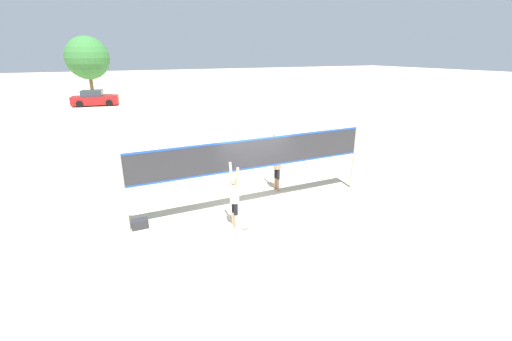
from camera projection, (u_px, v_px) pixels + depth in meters
name	position (u px, v px, depth m)	size (l,w,h in m)	color
ground_plane	(256.00, 207.00, 11.94)	(200.00, 200.00, 0.00)	beige
volleyball_net	(256.00, 160.00, 11.38)	(8.58, 0.14, 2.46)	beige
player_spiker	(234.00, 195.00, 10.28)	(0.28, 0.69, 2.02)	beige
player_blocker	(277.00, 162.00, 13.05)	(0.28, 0.71, 2.18)	tan
volleyball	(246.00, 226.00, 10.44)	(0.22, 0.22, 0.22)	white
gear_bag	(140.00, 224.00, 10.48)	(0.50, 0.29, 0.28)	#2D2D33
parked_car_near	(95.00, 99.00, 34.39)	(4.57, 2.48, 1.53)	maroon
tree_left_cluster	(87.00, 58.00, 38.73)	(4.76, 4.76, 6.88)	brown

